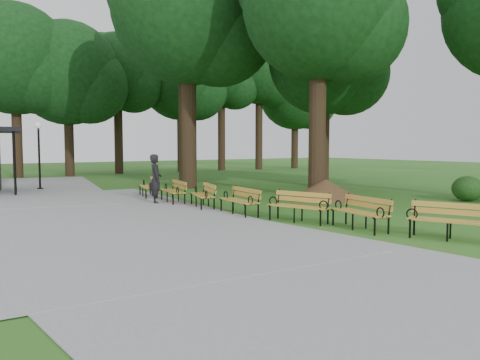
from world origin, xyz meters
TOP-DOWN VIEW (x-y plane):
  - ground at (0.00, 0.00)m, footprint 100.00×100.00m
  - path at (-4.00, 3.00)m, footprint 12.00×38.00m
  - person at (-1.13, 5.04)m, footprint 0.62×0.78m
  - lamp_post at (-3.64, 13.27)m, footprint 0.32×0.32m
  - dirt_mound at (5.18, 2.58)m, footprint 2.77×2.77m
  - bench_0 at (1.80, -4.99)m, footprint 1.36×2.00m
  - bench_1 at (1.12, -2.89)m, footprint 0.89×1.97m
  - bench_2 at (0.56, -1.11)m, footprint 1.24×2.00m
  - bench_3 at (-0.08, 0.98)m, footprint 0.81×1.95m
  - bench_4 at (-0.22, 3.10)m, footprint 1.15×2.00m
  - bench_5 at (-0.48, 4.93)m, footprint 0.96×1.98m
  - bench_6 at (-0.54, 7.18)m, footprint 1.07×2.00m
  - lawn_tree_0 at (5.28, 3.23)m, footprint 6.25×6.25m
  - lawn_tree_1 at (9.05, 6.80)m, footprint 5.81×5.81m
  - lawn_tree_2 at (2.91, 10.14)m, footprint 7.60×7.60m
  - lawn_tree_4 at (4.71, 14.11)m, footprint 7.35×7.35m
  - lawn_tree_5 at (9.57, 7.76)m, footprint 5.34×5.34m
  - tree_backdrop at (6.60, 23.49)m, footprint 35.80×8.22m
  - shrub_1 at (9.37, -0.94)m, footprint 1.16×1.16m

SIDE VIEW (x-z plane):
  - ground at x=0.00m, z-range 0.00..0.00m
  - shrub_1 at x=9.37m, z-range -0.49..0.49m
  - path at x=-4.00m, z-range 0.00..0.06m
  - dirt_mound at x=5.18m, z-range 0.00..0.82m
  - bench_0 at x=1.80m, z-range 0.00..0.88m
  - bench_1 at x=1.12m, z-range 0.00..0.88m
  - bench_2 at x=0.56m, z-range 0.00..0.88m
  - bench_3 at x=-0.08m, z-range 0.00..0.88m
  - bench_4 at x=-0.22m, z-range 0.00..0.88m
  - bench_5 at x=-0.48m, z-range 0.00..0.88m
  - bench_6 at x=-0.54m, z-range 0.00..0.88m
  - person at x=-1.13m, z-range 0.00..1.85m
  - lamp_post at x=-3.64m, z-range 0.71..4.02m
  - lawn_tree_1 at x=9.05m, z-range 1.84..11.42m
  - lawn_tree_5 at x=9.57m, z-range 2.07..11.64m
  - lawn_tree_0 at x=5.28m, z-range 2.35..13.42m
  - tree_backdrop at x=6.60m, z-range 0.00..16.43m
  - lawn_tree_2 at x=2.91m, z-range 2.54..15.35m
  - lawn_tree_4 at x=4.71m, z-range 2.96..16.37m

